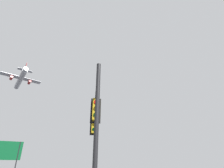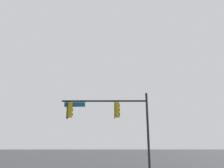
% 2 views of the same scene
% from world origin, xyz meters
% --- Properties ---
extents(signal_pole_near, '(6.45, 0.60, 5.59)m').
position_xyz_m(signal_pole_near, '(-2.78, -5.36, 4.07)').
color(signal_pole_near, black).
rests_on(signal_pole_near, ground_plane).
extents(highway_sign, '(1.03, 3.55, 4.59)m').
position_xyz_m(highway_sign, '(11.70, 4.53, 3.27)').
color(highway_sign, black).
rests_on(highway_sign, ground_plane).
extents(airplane, '(22.91, 21.17, 8.93)m').
position_xyz_m(airplane, '(88.44, 36.58, 50.07)').
color(airplane, '#B2B7C1').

